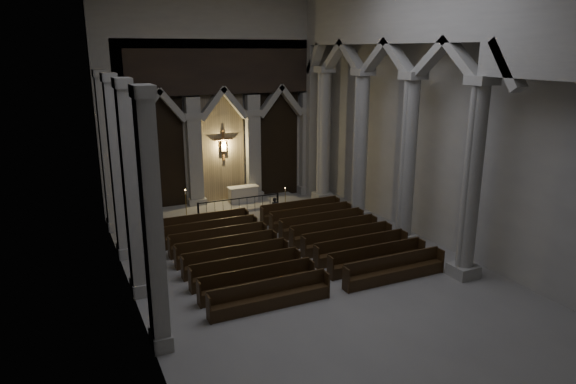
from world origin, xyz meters
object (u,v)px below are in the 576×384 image
object	(u,v)px
altar_rail	(239,203)
candle_stand_right	(285,202)
pews	(288,247)
candle_stand_left	(186,210)
altar	(243,194)
worshipper	(275,209)

from	to	relation	value
altar_rail	candle_stand_right	xyz separation A→B (m)	(2.84, -0.03, -0.30)
altar_rail	pews	size ratio (longest dim) A/B	0.48
candle_stand_right	pews	size ratio (longest dim) A/B	0.12
candle_stand_left	pews	bearing A→B (deg)	-68.24
altar_rail	candle_stand_right	bearing A→B (deg)	-0.55
altar	worshipper	distance (m)	3.58
candle_stand_right	candle_stand_left	bearing A→B (deg)	173.60
worshipper	candle_stand_left	bearing A→B (deg)	168.04
candle_stand_left	worshipper	world-z (taller)	candle_stand_left
altar	candle_stand_right	distance (m)	2.67
candle_stand_left	pews	xyz separation A→B (m)	(2.87, -7.18, -0.10)
altar_rail	pews	distance (m)	6.57
altar	pews	distance (m)	8.37
candle_stand_right	worshipper	xyz separation A→B (m)	(-1.42, -1.76, 0.28)
altar_rail	candle_stand_left	xyz separation A→B (m)	(-2.87, 0.61, -0.19)
altar_rail	altar	bearing A→B (deg)	63.56
altar_rail	worshipper	world-z (taller)	worshipper
candle_stand_left	pews	distance (m)	7.73
altar	altar_rail	world-z (taller)	altar
candle_stand_right	pews	bearing A→B (deg)	-113.47
altar	candle_stand_left	xyz separation A→B (m)	(-3.74, -1.14, -0.18)
altar	pews	xyz separation A→B (m)	(-0.87, -8.32, -0.28)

